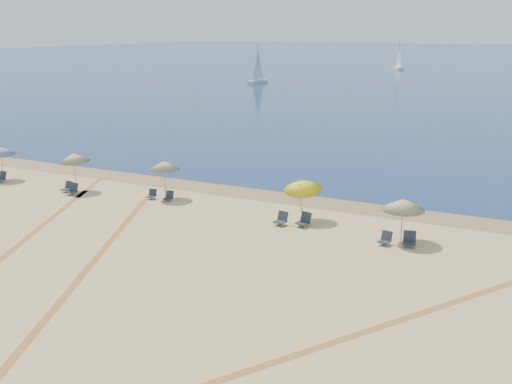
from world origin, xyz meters
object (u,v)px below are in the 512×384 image
umbrella_1 (74,157)px  umbrella_4 (403,204)px  chair_1 (1,177)px  chair_6 (281,219)px  umbrella_3 (303,185)px  chair_5 (169,196)px  chair_7 (304,220)px  chair_4 (152,195)px  sailboat_3 (258,71)px  chair_8 (386,239)px  chair_9 (409,240)px  sailboat_0 (399,59)px  chair_2 (67,187)px  chair_3 (73,189)px  umbrella_0 (1,151)px  umbrella_2 (164,165)px

umbrella_1 → umbrella_4: bearing=-1.0°
chair_1 → chair_6: bearing=3.9°
umbrella_3 → chair_5: size_ratio=3.91×
chair_7 → chair_4: bearing=-170.6°
umbrella_1 → chair_7: size_ratio=2.96×
umbrella_3 → chair_6: bearing=-114.6°
umbrella_4 → chair_1: bearing=-179.5°
chair_6 → sailboat_3: (-39.29, 77.60, 1.91)m
chair_6 → chair_8: bearing=2.1°
umbrella_3 → chair_9: umbrella_3 is taller
chair_9 → sailboat_0: bearing=92.0°
chair_6 → chair_8: size_ratio=1.07×
chair_4 → chair_6: chair_6 is taller
chair_9 → chair_1: bearing=167.7°
sailboat_3 → chair_2: bearing=-62.8°
umbrella_1 → chair_3: size_ratio=3.43×
chair_9 → sailboat_0: 134.33m
umbrella_3 → umbrella_4: bearing=-10.8°
umbrella_0 → chair_8: bearing=-2.7°
chair_2 → chair_9: 21.97m
umbrella_0 → umbrella_4: 27.80m
umbrella_2 → chair_6: size_ratio=3.16×
sailboat_0 → chair_5: bearing=-111.5°
chair_4 → chair_8: size_ratio=0.95×
chair_5 → chair_6: bearing=-12.3°
umbrella_0 → sailboat_0: 129.57m
chair_1 → sailboat_3: size_ratio=0.10×
umbrella_2 → chair_4: size_ratio=3.58×
chair_9 → sailboat_3: sailboat_3 is taller
chair_1 → chair_9: chair_9 is taller
umbrella_3 → chair_6: 2.24m
sailboat_0 → chair_7: bearing=-107.6°
umbrella_4 → chair_4: bearing=176.8°
chair_1 → chair_4: (11.73, 1.11, -0.06)m
umbrella_3 → chair_3: size_ratio=3.35×
umbrella_0 → chair_9: size_ratio=2.89×
umbrella_1 → sailboat_3: (-24.47, 76.94, 0.06)m
chair_2 → chair_8: size_ratio=0.95×
umbrella_1 → umbrella_2: umbrella_1 is taller
chair_1 → chair_8: (26.74, -0.60, -0.04)m
chair_5 → chair_8: size_ratio=0.89×
umbrella_2 → chair_7: 10.08m
chair_8 → sailboat_0: (-30.49, 130.80, 2.21)m
chair_7 → chair_8: (4.59, -0.86, -0.04)m
chair_5 → sailboat_3: size_ratio=0.09×
chair_5 → sailboat_0: bearing=93.7°
umbrella_1 → umbrella_4: (21.17, -0.36, -0.29)m
umbrella_3 → chair_6: size_ratio=3.23×
umbrella_0 → chair_6: size_ratio=3.11×
chair_3 → chair_6: (14.34, 0.22, -0.00)m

